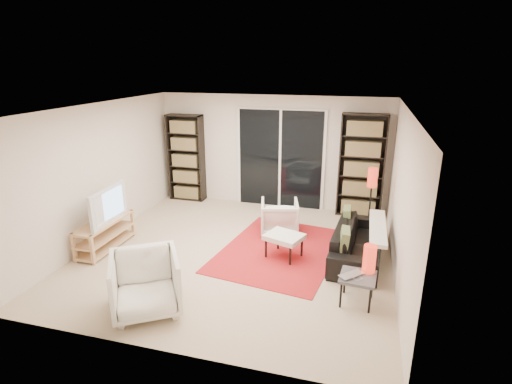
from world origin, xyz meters
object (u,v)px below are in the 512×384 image
(side_table, at_px, (358,279))
(tv_stand, at_px, (105,234))
(armchair_back, at_px, (279,217))
(ottoman, at_px, (284,238))
(floor_lamp, at_px, (372,185))
(bookshelf_right, at_px, (361,166))
(sofa, at_px, (359,242))
(bookshelf_left, at_px, (186,158))
(armchair_front, at_px, (146,283))

(side_table, bearing_deg, tv_stand, 172.63)
(armchair_back, height_order, ottoman, armchair_back)
(floor_lamp, bearing_deg, bookshelf_right, 101.89)
(sofa, height_order, ottoman, sofa)
(tv_stand, distance_m, armchair_back, 3.07)
(bookshelf_left, xyz_separation_m, armchair_back, (2.46, -1.34, -0.66))
(armchair_back, relative_size, floor_lamp, 0.54)
(bookshelf_right, xyz_separation_m, sofa, (0.06, -1.96, -0.77))
(sofa, height_order, floor_lamp, floor_lamp)
(sofa, distance_m, ottoman, 1.22)
(armchair_front, bearing_deg, side_table, -13.44)
(ottoman, xyz_separation_m, floor_lamp, (1.32, 1.30, 0.61))
(armchair_front, bearing_deg, ottoman, 21.31)
(ottoman, xyz_separation_m, side_table, (1.19, -1.02, 0.01))
(tv_stand, relative_size, ottoman, 1.78)
(armchair_back, xyz_separation_m, armchair_front, (-1.12, -2.84, 0.07))
(tv_stand, bearing_deg, floor_lamp, 22.27)
(side_table, distance_m, floor_lamp, 2.39)
(bookshelf_right, xyz_separation_m, tv_stand, (-4.12, -2.76, -0.79))
(tv_stand, relative_size, side_table, 2.51)
(sofa, xyz_separation_m, floor_lamp, (0.14, 0.97, 0.68))
(armchair_back, xyz_separation_m, floor_lamp, (1.60, 0.36, 0.64))
(sofa, height_order, armchair_front, armchair_front)
(bookshelf_right, distance_m, side_table, 3.37)
(bookshelf_left, relative_size, side_table, 3.96)
(bookshelf_right, relative_size, tv_stand, 1.70)
(armchair_front, distance_m, ottoman, 2.36)
(floor_lamp, bearing_deg, tv_stand, -157.73)
(sofa, relative_size, armchair_back, 2.73)
(armchair_back, bearing_deg, sofa, 143.29)
(tv_stand, bearing_deg, bookshelf_right, 33.79)
(tv_stand, distance_m, ottoman, 3.05)
(floor_lamp, bearing_deg, sofa, -98.45)
(sofa, xyz_separation_m, ottoman, (-1.17, -0.32, 0.07))
(tv_stand, distance_m, sofa, 4.26)
(tv_stand, height_order, side_table, tv_stand)
(ottoman, bearing_deg, tv_stand, -171.02)
(tv_stand, bearing_deg, sofa, 10.83)
(armchair_back, bearing_deg, bookshelf_right, -149.79)
(armchair_back, height_order, side_table, armchair_back)
(bookshelf_left, distance_m, ottoman, 3.62)
(bookshelf_right, bearing_deg, floor_lamp, -78.11)
(ottoman, bearing_deg, sofa, 15.47)
(ottoman, bearing_deg, bookshelf_left, 140.24)
(armchair_front, bearing_deg, sofa, 8.56)
(armchair_front, bearing_deg, armchair_back, 36.15)
(tv_stand, bearing_deg, side_table, -7.37)
(ottoman, distance_m, side_table, 1.57)
(sofa, relative_size, armchair_front, 2.22)
(ottoman, relative_size, floor_lamp, 0.55)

